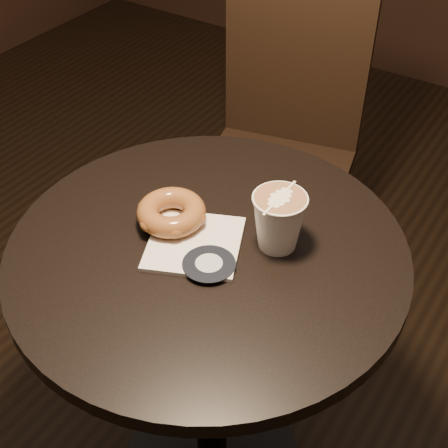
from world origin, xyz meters
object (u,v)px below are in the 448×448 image
at_px(doughnut, 171,212).
at_px(pastry_bag, 194,243).
at_px(latte_cup, 279,222).
at_px(chair, 285,124).
at_px(cafe_table, 209,321).

bearing_deg(doughnut, pastry_bag, -19.66).
bearing_deg(latte_cup, doughnut, -162.94).
distance_m(chair, pastry_bag, 0.76).
distance_m(cafe_table, doughnut, 0.24).
height_order(chair, pastry_bag, chair).
distance_m(cafe_table, latte_cup, 0.28).
bearing_deg(cafe_table, chair, 107.48).
relative_size(chair, latte_cup, 9.67).
bearing_deg(cafe_table, pastry_bag, -150.22).
xyz_separation_m(cafe_table, chair, (-0.22, 0.70, 0.01)).
bearing_deg(pastry_bag, latte_cup, 10.36).
xyz_separation_m(cafe_table, doughnut, (-0.09, 0.01, 0.23)).
relative_size(chair, pastry_bag, 6.37).
height_order(cafe_table, chair, chair).
bearing_deg(cafe_table, latte_cup, 34.84).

